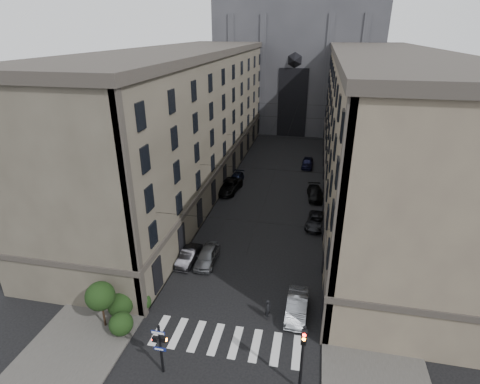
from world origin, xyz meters
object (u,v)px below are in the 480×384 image
Objects in this scene: pedestrian_signal_left at (160,345)px; car_right_far at (307,163)px; gothic_tower at (299,45)px; car_right_midfar at (315,193)px; car_left_near at (207,256)px; car_left_midnear at (189,256)px; car_left_far at (236,179)px; car_right_midnear at (316,221)px; car_left_midfar at (228,186)px; traffic_light_right at (303,352)px; pedestrian at (268,309)px; car_right_near at (297,306)px.

car_right_far is at bearing 79.69° from pedestrian_signal_left.
car_right_midfar is at bearing -82.15° from gothic_tower.
car_left_midnear is (-1.80, -0.30, -0.09)m from car_left_near.
car_right_far reaches higher than car_left_far.
car_right_far is at bearing 101.93° from car_right_midnear.
car_left_near is 31.31m from car_right_far.
gothic_tower is at bearing 103.65° from car_right_midnear.
car_right_far is (7.84, 43.10, -1.55)m from pedestrian_signal_left.
car_left_midfar is (-0.20, 17.88, 0.13)m from car_left_midnear.
pedestrian_signal_left is at bearing -92.74° from gothic_tower.
traffic_light_right is (5.60, -73.04, -14.51)m from gothic_tower.
car_right_midfar is (-0.30, 7.94, 0.05)m from car_right_midnear.
car_left_far is 2.55× the size of pedestrian.
car_left_midfar is at bearing 111.38° from traffic_light_right.
car_right_midnear is at bearing 42.58° from car_left_near.
car_left_midnear is at bearing 101.07° from pedestrian_signal_left.
car_right_far is at bearing 75.16° from car_left_midnear.
gothic_tower reaches higher than car_right_far.
pedestrian_signal_left is 9.18m from traffic_light_right.
car_left_far is 28.85m from pedestrian.
car_right_near is at bearing -49.90° from pedestrian.
car_left_midfar is 3.34× the size of pedestrian.
car_left_far is at bearing 157.94° from car_right_midfar.
pedestrian reaches higher than car_right_midnear.
gothic_tower is 14.50× the size of pedestrian_signal_left.
car_right_midfar reaches higher than car_right_midnear.
car_right_near is (-0.65, 7.01, -2.52)m from traffic_light_right.
car_left_midnear is at bearing -95.63° from gothic_tower.
car_right_midfar is at bearing 98.84° from car_right_midnear.
traffic_light_right is at bearing -96.79° from car_right_midfar.
car_right_midnear is at bearing -94.06° from car_right_midfar.
gothic_tower is 43.39m from car_left_far.
car_right_midnear is 1.07× the size of car_right_far.
pedestrian_signal_left reaches higher than car_right_far.
car_left_far is (-5.89, -39.42, -17.15)m from gothic_tower.
pedestrian is at bearing -87.67° from gothic_tower.
car_left_midnear is at bearing -87.58° from car_left_far.
gothic_tower reaches higher than car_left_far.
car_left_midnear is 17.88m from car_left_midfar.
traffic_light_right is 1.12× the size of car_right_near.
car_left_midnear is at bearing -133.77° from car_right_midnear.
car_left_midnear is 0.93× the size of car_left_far.
car_left_midnear is 10.69m from pedestrian.
pedestrian is at bearing -156.20° from car_right_near.
car_left_near is 0.98× the size of car_right_near.
traffic_light_right is 1.14× the size of car_left_near.
gothic_tower reaches higher than car_left_midnear.
traffic_light_right is 1.16× the size of car_left_far.
gothic_tower is at bearing 88.27° from car_left_midnear.
car_left_midnear is 0.84× the size of car_right_midfar.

